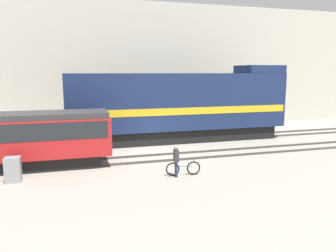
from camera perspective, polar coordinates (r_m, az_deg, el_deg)
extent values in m
plane|color=#9E998C|center=(20.87, -1.32, -4.90)|extent=(120.00, 120.00, 0.00)
cube|color=#47423D|center=(19.16, 0.07, -5.99)|extent=(60.00, 0.07, 0.14)
cube|color=#47423D|center=(20.50, -1.05, -4.96)|extent=(60.00, 0.07, 0.14)
cube|color=#47423D|center=(23.56, -3.10, -3.07)|extent=(60.00, 0.07, 0.14)
cube|color=#47423D|center=(24.93, -3.84, -2.39)|extent=(60.00, 0.07, 0.14)
cube|color=beige|center=(32.91, -7.21, 10.25)|extent=(48.79, 6.00, 11.35)
cube|color=black|center=(24.76, 1.86, -1.43)|extent=(14.97, 2.55, 1.00)
cube|color=navy|center=(24.41, 1.89, 4.41)|extent=(16.27, 3.00, 4.06)
cube|color=gold|center=(24.48, 1.88, 2.99)|extent=(15.94, 3.04, 0.50)
cube|color=navy|center=(27.11, 15.57, 9.50)|extent=(3.00, 2.85, 0.60)
cube|color=black|center=(19.32, -24.67, -5.88)|extent=(8.59, 2.00, 0.70)
cube|color=#B21E1E|center=(19.02, -24.95, -1.92)|extent=(9.77, 2.50, 2.02)
cube|color=#1E2328|center=(18.95, -25.05, -0.55)|extent=(9.37, 2.54, 0.90)
cube|color=#333333|center=(18.85, -25.19, 1.55)|extent=(9.57, 2.38, 0.30)
torus|color=black|center=(16.72, 4.48, -7.32)|extent=(0.71, 0.14, 0.70)
torus|color=black|center=(16.49, 0.83, -7.54)|extent=(0.71, 0.14, 0.70)
cylinder|color=#1E4C99|center=(16.56, 2.67, -7.03)|extent=(0.91, 0.12, 0.04)
cylinder|color=#1E4C99|center=(16.47, 1.35, -6.98)|extent=(0.03, 0.03, 0.32)
cylinder|color=#262626|center=(16.61, 4.49, -5.99)|extent=(0.07, 0.44, 0.02)
cylinder|color=#232D4C|center=(16.44, 1.36, -7.45)|extent=(0.11, 0.11, 0.78)
cylinder|color=#232D4C|center=(16.29, 1.48, -7.61)|extent=(0.11, 0.11, 0.78)
cube|color=#333338|center=(16.17, 1.43, -5.18)|extent=(0.25, 0.38, 0.60)
sphere|color=tan|center=(16.08, 1.44, -3.78)|extent=(0.21, 0.21, 0.21)
cube|color=gray|center=(17.21, -25.40, -6.88)|extent=(0.70, 0.60, 1.20)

